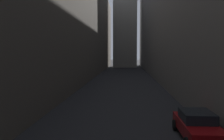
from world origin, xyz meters
name	(u,v)px	position (x,y,z in m)	size (l,w,h in m)	color
ground_plane	(123,83)	(0.00, 48.00, 0.00)	(264.00, 264.00, 0.00)	#232326
building_block_left	(54,15)	(-11.33, 50.00, 10.83)	(11.66, 108.00, 21.65)	#60594F
building_block_right	(206,1)	(13.01, 50.00, 12.77)	(15.01, 108.00, 25.55)	slate
parked_car_right_far	(197,125)	(4.40, 22.83, 0.77)	(1.99, 4.54, 1.50)	maroon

